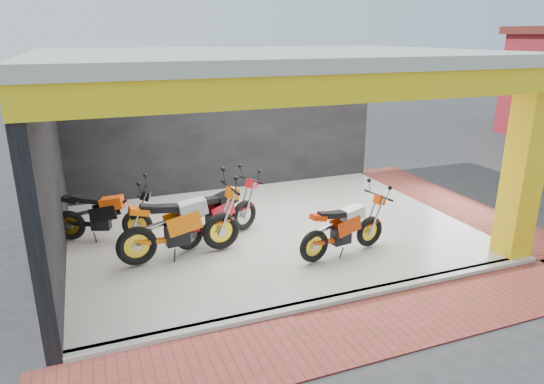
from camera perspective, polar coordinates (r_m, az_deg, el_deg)
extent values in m
plane|color=#2D2D30|center=(8.63, 4.66, -9.54)|extent=(80.00, 80.00, 0.00)
cube|color=silver|center=(10.27, -0.18, -4.50)|extent=(8.00, 6.00, 0.10)
cube|color=beige|center=(9.50, -0.20, 15.70)|extent=(8.40, 6.40, 0.20)
cube|color=black|center=(12.63, -5.30, 7.76)|extent=(8.20, 0.20, 3.50)
cube|color=black|center=(9.16, -24.90, 2.19)|extent=(0.20, 6.20, 3.50)
cube|color=yellow|center=(9.67, 27.49, 2.59)|extent=(0.50, 0.50, 3.50)
cube|color=yellow|center=(6.81, 9.11, 12.02)|extent=(8.40, 0.30, 0.40)
cube|color=yellow|center=(11.56, 19.20, 13.67)|extent=(0.30, 6.40, 0.40)
cube|color=silver|center=(7.82, 7.99, -12.39)|extent=(8.00, 0.20, 0.10)
cube|color=#973431|center=(7.28, 11.05, -15.43)|extent=(9.00, 1.40, 0.03)
cube|color=#973431|center=(12.71, 20.46, -1.35)|extent=(1.40, 7.00, 0.03)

